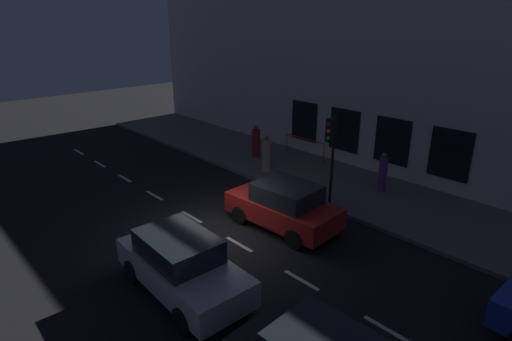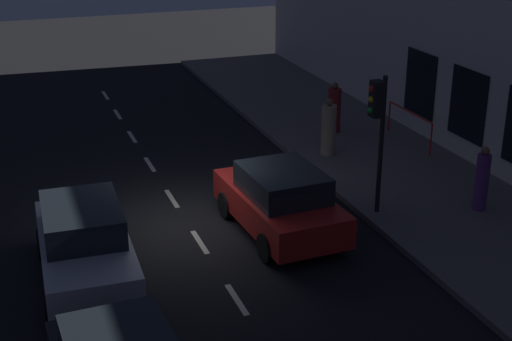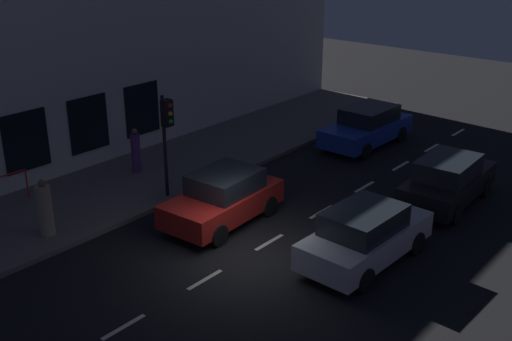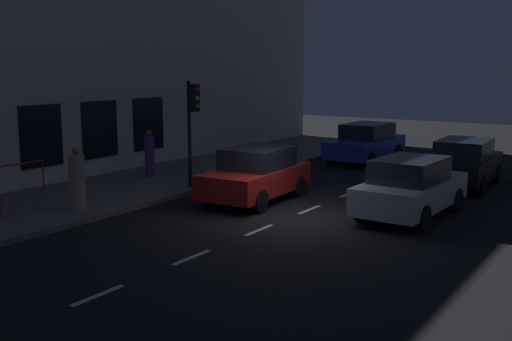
% 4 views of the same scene
% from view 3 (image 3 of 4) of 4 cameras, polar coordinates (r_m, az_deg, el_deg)
% --- Properties ---
extents(ground_plane, '(60.00, 60.00, 0.00)m').
position_cam_3_polar(ground_plane, '(17.14, -0.90, -7.76)').
color(ground_plane, black).
extents(sidewalk, '(4.50, 32.00, 0.15)m').
position_cam_3_polar(sidewalk, '(21.31, -13.74, -2.06)').
color(sidewalk, '#5B5654').
rests_on(sidewalk, ground).
extents(building_facade, '(0.65, 32.00, 8.55)m').
position_cam_3_polar(building_facade, '(22.14, -18.74, 9.71)').
color(building_facade, beige).
rests_on(building_facade, ground).
extents(lane_centre_line, '(0.12, 27.20, 0.01)m').
position_cam_3_polar(lane_centre_line, '(17.82, 1.21, -6.54)').
color(lane_centre_line, beige).
rests_on(lane_centre_line, ground).
extents(traffic_light, '(0.46, 0.32, 3.34)m').
position_cam_3_polar(traffic_light, '(19.65, -8.15, 4.13)').
color(traffic_light, black).
rests_on(traffic_light, sidewalk).
extents(parked_car_0, '(2.06, 3.96, 1.58)m').
position_cam_3_polar(parked_car_0, '(18.67, -3.01, -2.50)').
color(parked_car_0, red).
rests_on(parked_car_0, ground).
extents(parked_car_1, '(1.93, 4.18, 1.58)m').
position_cam_3_polar(parked_car_1, '(16.74, 9.92, -5.82)').
color(parked_car_1, '#B7B7BC').
rests_on(parked_car_1, ground).
extents(parked_car_2, '(1.96, 4.42, 1.58)m').
position_cam_3_polar(parked_car_2, '(25.59, 10.07, 3.97)').
color(parked_car_2, '#1E389E').
rests_on(parked_car_2, ground).
extents(parked_car_3, '(1.94, 4.24, 1.58)m').
position_cam_3_polar(parked_car_3, '(20.80, 17.07, -0.88)').
color(parked_car_3, black).
rests_on(parked_car_3, ground).
extents(pedestrian_0, '(0.54, 0.54, 1.67)m').
position_cam_3_polar(pedestrian_0, '(18.59, -18.66, -3.40)').
color(pedestrian_0, gray).
rests_on(pedestrian_0, sidewalk).
extents(pedestrian_1, '(0.38, 0.38, 1.60)m').
position_cam_3_polar(pedestrian_1, '(22.47, -10.89, 1.67)').
color(pedestrian_1, '#5B2D70').
rests_on(pedestrian_1, sidewalk).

